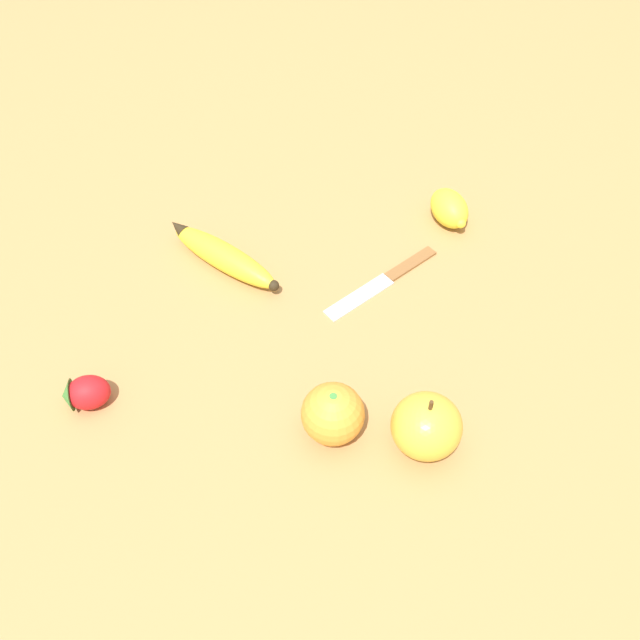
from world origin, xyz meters
name	(u,v)px	position (x,y,z in m)	size (l,w,h in m)	color
ground_plane	(329,319)	(0.00, 0.00, 0.00)	(3.00, 3.00, 0.00)	#A87A47
banana	(223,256)	(-0.17, 0.04, 0.02)	(0.19, 0.09, 0.04)	yellow
orange	(333,414)	(0.06, -0.15, 0.04)	(0.07, 0.07, 0.07)	orange
strawberry	(85,393)	(-0.22, -0.22, 0.02)	(0.07, 0.06, 0.04)	red
apple	(426,426)	(0.16, -0.13, 0.04)	(0.08, 0.08, 0.08)	gold
lemon	(449,208)	(0.10, 0.23, 0.02)	(0.08, 0.08, 0.05)	yellow
paring_knife	(386,279)	(0.05, 0.09, 0.00)	(0.11, 0.17, 0.01)	silver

